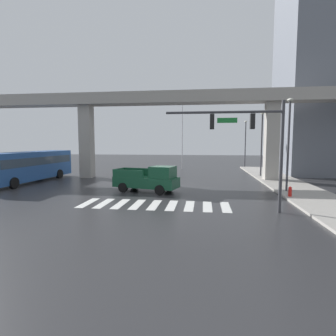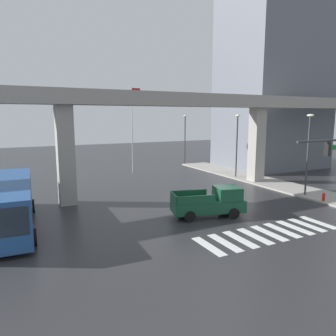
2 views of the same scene
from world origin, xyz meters
The scene contains 12 objects.
ground_plane centered at (0.00, 0.00, 0.00)m, with size 120.00×120.00×0.00m, color #2D2D30.
crosswalk_stripes centered at (0.00, -6.44, 0.01)m, with size 9.35×2.80×0.01m.
elevated_overpass centered at (0.00, 5.80, 7.87)m, with size 55.40×2.33×9.15m.
office_building centered at (19.22, 13.47, 15.64)m, with size 13.09×10.25×31.27m, color slate.
sidewalk_east centered at (10.67, 2.00, 0.07)m, with size 4.00×36.00×0.15m, color #9E9991.
pickup_truck centered at (-1.19, -2.05, 0.99)m, with size 5.41×3.10×2.08m.
city_bus centered at (-14.00, 1.77, 1.72)m, with size 3.20×10.92×2.99m.
street_lamp_near_corner centered at (9.47, -1.06, 4.56)m, with size 0.44×0.70×7.24m.
street_lamp_mid_block centered at (9.47, 8.64, 4.56)m, with size 0.44×0.70×7.24m.
street_lamp_far_north centered at (9.47, 20.60, 4.56)m, with size 0.44×0.70×7.24m.
fire_hydrant centered at (9.07, -3.24, 0.43)m, with size 0.24×0.24×0.85m.
flagpole centered at (-0.02, 16.97, 6.10)m, with size 1.16×0.12×10.59m.
Camera 2 is at (-13.76, -20.13, 7.05)m, focal length 33.86 mm.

